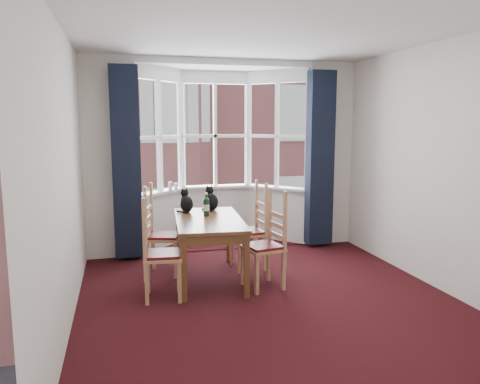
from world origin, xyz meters
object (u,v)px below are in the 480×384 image
object	(u,v)px
chair_right_far	(255,232)
wine_bottle	(206,206)
cat_left	(186,203)
chair_right_near	(270,247)
cat_right	(211,200)
candle_short	(176,187)
dining_table	(209,226)
candle_tall	(170,186)
chair_left_far	(156,237)
chair_left_near	(154,256)

from	to	relation	value
chair_right_far	wine_bottle	distance (m)	0.80
cat_left	chair_right_near	bearing A→B (deg)	-46.79
cat_right	candle_short	xyz separation A→B (m)	(-0.33, 1.13, 0.04)
dining_table	chair_right_near	distance (m)	0.79
chair_right_near	candle_short	xyz separation A→B (m)	(-0.83, 2.08, 0.45)
chair_right_far	cat_right	size ratio (longest dim) A/B	2.77
cat_left	wine_bottle	world-z (taller)	cat_left
chair_right_near	candle_tall	distance (m)	2.30
chair_right_far	candle_short	world-z (taller)	candle_short
chair_left_far	chair_right_near	bearing A→B (deg)	-32.62
cat_right	candle_short	bearing A→B (deg)	106.19
dining_table	cat_left	size ratio (longest dim) A/B	4.77
candle_short	dining_table	bearing A→B (deg)	-83.40
chair_right_far	cat_left	world-z (taller)	cat_left
cat_right	wine_bottle	world-z (taller)	cat_right
wine_bottle	candle_tall	size ratio (longest dim) A/B	2.12
chair_right_far	dining_table	bearing A→B (deg)	-154.22
dining_table	wine_bottle	xyz separation A→B (m)	(-0.00, 0.15, 0.22)
chair_right_near	candle_short	size ratio (longest dim) A/B	8.32
candle_tall	candle_short	world-z (taller)	candle_tall
dining_table	chair_right_near	size ratio (longest dim) A/B	1.64
cat_right	wine_bottle	bearing A→B (deg)	-109.32
chair_right_near	cat_left	xyz separation A→B (m)	(-0.84, 0.89, 0.40)
dining_table	cat_right	bearing A→B (deg)	75.85
cat_left	candle_short	world-z (taller)	cat_left
cat_left	dining_table	bearing A→B (deg)	-67.45
chair_right_far	candle_short	bearing A→B (deg)	122.55
cat_right	candle_short	size ratio (longest dim) A/B	3.00
dining_table	chair_right_far	bearing A→B (deg)	25.78
chair_right_near	wine_bottle	world-z (taller)	wine_bottle
candle_tall	cat_right	bearing A→B (deg)	-69.20
dining_table	chair_left_far	size ratio (longest dim) A/B	1.64
cat_left	candle_tall	world-z (taller)	cat_left
dining_table	cat_left	bearing A→B (deg)	112.55
cat_left	cat_right	world-z (taller)	cat_right
cat_right	wine_bottle	distance (m)	0.41
chair_right_near	cat_left	distance (m)	1.29
dining_table	chair_right_far	distance (m)	0.77
cat_right	chair_left_near	bearing A→B (deg)	-129.37
wine_bottle	candle_tall	xyz separation A→B (m)	(-0.28, 1.49, 0.06)
chair_right_near	dining_table	bearing A→B (deg)	147.18
dining_table	chair_left_far	xyz separation A→B (m)	(-0.60, 0.38, -0.19)
dining_table	chair_left_near	bearing A→B (deg)	-145.90
chair_left_far	cat_left	size ratio (longest dim) A/B	2.92
wine_bottle	cat_right	bearing A→B (deg)	70.68
cat_left	cat_right	bearing A→B (deg)	9.53
chair_left_far	wine_bottle	world-z (taller)	wine_bottle
chair_right_far	wine_bottle	world-z (taller)	wine_bottle
cat_right	wine_bottle	xyz separation A→B (m)	(-0.14, -0.39, -0.00)
wine_bottle	candle_short	bearing A→B (deg)	97.25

